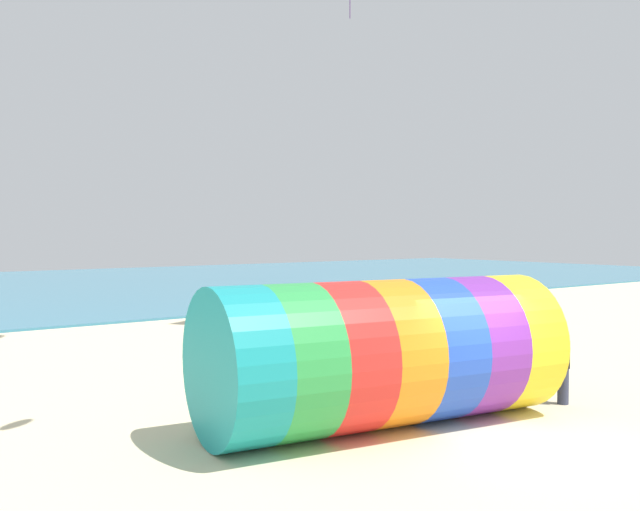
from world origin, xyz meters
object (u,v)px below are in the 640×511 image
(giant_inflatable_tube, at_px, (383,353))
(bystander_near_water, at_px, (246,319))
(bystander_mid_beach, at_px, (438,313))
(kite_handler, at_px, (563,366))

(giant_inflatable_tube, height_order, bystander_near_water, giant_inflatable_tube)
(bystander_mid_beach, bearing_deg, giant_inflatable_tube, -141.10)
(bystander_mid_beach, bearing_deg, kite_handler, -121.10)
(giant_inflatable_tube, xyz_separation_m, bystander_mid_beach, (9.58, 7.73, -0.60))
(bystander_near_water, height_order, bystander_mid_beach, bystander_mid_beach)
(kite_handler, bearing_deg, bystander_mid_beach, 58.90)
(bystander_near_water, distance_m, bystander_mid_beach, 6.93)
(giant_inflatable_tube, height_order, kite_handler, giant_inflatable_tube)
(kite_handler, distance_m, bystander_mid_beach, 10.27)
(kite_handler, distance_m, bystander_near_water, 11.68)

